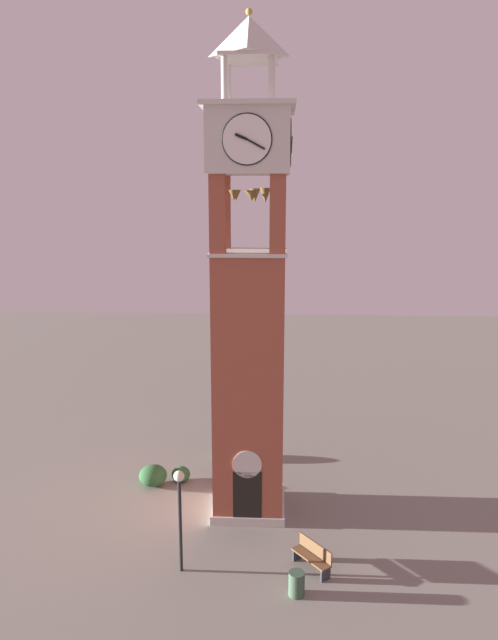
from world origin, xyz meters
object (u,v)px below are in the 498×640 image
at_px(lamp_post, 180,502).
at_px(trash_bin, 297,584).
at_px(park_bench, 312,556).
at_px(clock_tower, 249,318).

bearing_deg(lamp_post, trash_bin, -15.67).
bearing_deg(park_bench, lamp_post, -176.07).
bearing_deg(park_bench, clock_tower, 120.73).
height_order(clock_tower, lamp_post, clock_tower).
bearing_deg(park_bench, trash_bin, -112.52).
height_order(lamp_post, trash_bin, lamp_post).
xyz_separation_m(clock_tower, park_bench, (2.36, -3.97, -7.43)).
distance_m(lamp_post, trash_bin, 4.57).
distance_m(clock_tower, trash_bin, 9.40).
xyz_separation_m(clock_tower, lamp_post, (-2.10, -4.27, -5.36)).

